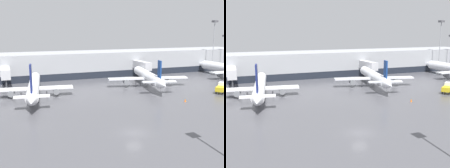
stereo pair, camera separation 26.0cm
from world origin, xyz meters
The scene contains 7 objects.
ground_plane centered at (0.00, 0.00, 0.00)m, with size 320.00×320.00×0.00m, color #4C4C51.
terminal_building centered at (0.02, 61.90, 4.50)m, with size 160.00×27.45×9.00m.
parked_jet_1 centered at (-12.74, 33.32, 2.70)m, with size 20.35×37.00×10.01m.
parked_jet_2 centered at (21.47, 34.19, 3.09)m, with size 24.61×32.30×9.16m.
service_truck_1 centered at (36.14, 18.96, 1.48)m, with size 5.49×4.73×2.76m.
traffic_cone_1 centered at (20.82, 14.31, 0.35)m, with size 0.45×0.45×0.70m.
apron_light_mast_1 centered at (59.19, 49.40, 16.17)m, with size 1.80×1.80×20.84m.
Camera 1 is at (-20.15, -40.61, 17.22)m, focal length 45.00 mm.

